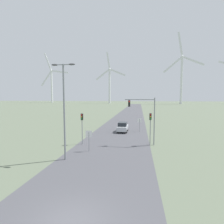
{
  "coord_description": "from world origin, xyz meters",
  "views": [
    {
      "loc": [
        3.51,
        -8.09,
        6.5
      ],
      "look_at": [
        0.0,
        14.29,
        4.61
      ],
      "focal_mm": 28.0,
      "sensor_mm": 36.0,
      "label": 1
    }
  ],
  "objects_px": {
    "stop_sign_far": "(140,122)",
    "traffic_light_mast_overhead": "(144,112)",
    "wind_turbine_left": "(110,82)",
    "traffic_light_post_near_left": "(82,122)",
    "wind_turbine_center": "(182,74)",
    "car_approaching": "(123,127)",
    "stop_sign_near": "(89,137)",
    "wind_turbine_far_left": "(52,82)",
    "traffic_light_post_near_right": "(150,122)",
    "streetlamp": "(64,101)"
  },
  "relations": [
    {
      "from": "streetlamp",
      "to": "wind_turbine_left",
      "type": "xyz_separation_m",
      "value": [
        -25.65,
        177.53,
        17.9
      ]
    },
    {
      "from": "streetlamp",
      "to": "wind_turbine_far_left",
      "type": "distance_m",
      "value": 216.94
    },
    {
      "from": "streetlamp",
      "to": "stop_sign_near",
      "type": "relative_size",
      "value": 3.93
    },
    {
      "from": "car_approaching",
      "to": "stop_sign_far",
      "type": "bearing_deg",
      "value": 11.49
    },
    {
      "from": "wind_turbine_far_left",
      "to": "wind_turbine_left",
      "type": "relative_size",
      "value": 1.09
    },
    {
      "from": "stop_sign_near",
      "to": "traffic_light_post_near_left",
      "type": "height_order",
      "value": "traffic_light_post_near_left"
    },
    {
      "from": "stop_sign_near",
      "to": "traffic_light_mast_overhead",
      "type": "relative_size",
      "value": 0.39
    },
    {
      "from": "streetlamp",
      "to": "wind_turbine_center",
      "type": "bearing_deg",
      "value": 73.7
    },
    {
      "from": "stop_sign_far",
      "to": "traffic_light_post_near_left",
      "type": "height_order",
      "value": "traffic_light_post_near_left"
    },
    {
      "from": "streetlamp",
      "to": "traffic_light_post_near_left",
      "type": "height_order",
      "value": "streetlamp"
    },
    {
      "from": "wind_turbine_far_left",
      "to": "traffic_light_post_near_left",
      "type": "bearing_deg",
      "value": -61.11
    },
    {
      "from": "car_approaching",
      "to": "wind_turbine_left",
      "type": "bearing_deg",
      "value": 100.57
    },
    {
      "from": "stop_sign_far",
      "to": "traffic_light_mast_overhead",
      "type": "distance_m",
      "value": 9.7
    },
    {
      "from": "stop_sign_far",
      "to": "traffic_light_post_near_left",
      "type": "xyz_separation_m",
      "value": [
        -7.9,
        -10.31,
        1.33
      ]
    },
    {
      "from": "traffic_light_post_near_left",
      "to": "wind_turbine_left",
      "type": "height_order",
      "value": "wind_turbine_left"
    },
    {
      "from": "traffic_light_post_near_left",
      "to": "wind_turbine_left",
      "type": "relative_size",
      "value": 0.08
    },
    {
      "from": "wind_turbine_center",
      "to": "stop_sign_near",
      "type": "bearing_deg",
      "value": -106.07
    },
    {
      "from": "traffic_light_post_near_left",
      "to": "wind_turbine_center",
      "type": "height_order",
      "value": "wind_turbine_center"
    },
    {
      "from": "traffic_light_post_near_right",
      "to": "wind_turbine_far_left",
      "type": "xyz_separation_m",
      "value": [
        -111.06,
        183.26,
        22.58
      ]
    },
    {
      "from": "streetlamp",
      "to": "wind_turbine_far_left",
      "type": "relative_size",
      "value": 0.16
    },
    {
      "from": "traffic_light_post_near_right",
      "to": "wind_turbine_left",
      "type": "relative_size",
      "value": 0.08
    },
    {
      "from": "stop_sign_near",
      "to": "traffic_light_post_near_left",
      "type": "relative_size",
      "value": 0.59
    },
    {
      "from": "traffic_light_post_near_left",
      "to": "wind_turbine_left",
      "type": "xyz_separation_m",
      "value": [
        -25.45,
        171.39,
        20.93
      ]
    },
    {
      "from": "wind_turbine_far_left",
      "to": "wind_turbine_center",
      "type": "xyz_separation_m",
      "value": [
        150.01,
        -26.07,
        3.27
      ]
    },
    {
      "from": "traffic_light_mast_overhead",
      "to": "wind_turbine_left",
      "type": "xyz_separation_m",
      "value": [
        -33.97,
        170.36,
        19.51
      ]
    },
    {
      "from": "stop_sign_far",
      "to": "traffic_light_post_near_right",
      "type": "distance_m",
      "value": 9.42
    },
    {
      "from": "traffic_light_mast_overhead",
      "to": "wind_turbine_far_left",
      "type": "distance_m",
      "value": 214.97
    },
    {
      "from": "car_approaching",
      "to": "wind_turbine_left",
      "type": "xyz_separation_m",
      "value": [
        -30.19,
        161.72,
        23.14
      ]
    },
    {
      "from": "stop_sign_far",
      "to": "traffic_light_post_near_right",
      "type": "bearing_deg",
      "value": -81.17
    },
    {
      "from": "traffic_light_mast_overhead",
      "to": "car_approaching",
      "type": "height_order",
      "value": "traffic_light_mast_overhead"
    },
    {
      "from": "streetlamp",
      "to": "wind_turbine_left",
      "type": "bearing_deg",
      "value": 98.22
    },
    {
      "from": "car_approaching",
      "to": "stop_sign_near",
      "type": "bearing_deg",
      "value": -102.9
    },
    {
      "from": "streetlamp",
      "to": "stop_sign_far",
      "type": "distance_m",
      "value": 18.68
    },
    {
      "from": "stop_sign_near",
      "to": "traffic_light_post_near_right",
      "type": "bearing_deg",
      "value": 28.55
    },
    {
      "from": "stop_sign_near",
      "to": "stop_sign_far",
      "type": "distance_m",
      "value": 14.6
    },
    {
      "from": "traffic_light_mast_overhead",
      "to": "wind_turbine_left",
      "type": "relative_size",
      "value": 0.11
    },
    {
      "from": "stop_sign_far",
      "to": "traffic_light_mast_overhead",
      "type": "xyz_separation_m",
      "value": [
        0.61,
        -9.28,
        2.75
      ]
    },
    {
      "from": "stop_sign_far",
      "to": "car_approaching",
      "type": "relative_size",
      "value": 0.62
    },
    {
      "from": "traffic_light_post_near_left",
      "to": "car_approaching",
      "type": "distance_m",
      "value": 10.99
    },
    {
      "from": "traffic_light_post_near_right",
      "to": "car_approaching",
      "type": "distance_m",
      "value": 9.98
    },
    {
      "from": "stop_sign_far",
      "to": "wind_turbine_left",
      "type": "xyz_separation_m",
      "value": [
        -33.36,
        161.08,
        22.26
      ]
    },
    {
      "from": "traffic_light_post_near_left",
      "to": "wind_turbine_center",
      "type": "distance_m",
      "value": 167.51
    },
    {
      "from": "stop_sign_far",
      "to": "streetlamp",
      "type": "bearing_deg",
      "value": -115.11
    },
    {
      "from": "traffic_light_post_near_left",
      "to": "car_approaching",
      "type": "bearing_deg",
      "value": 63.89
    },
    {
      "from": "traffic_light_mast_overhead",
      "to": "car_approaching",
      "type": "distance_m",
      "value": 10.1
    },
    {
      "from": "stop_sign_near",
      "to": "wind_turbine_far_left",
      "type": "bearing_deg",
      "value": 118.94
    },
    {
      "from": "stop_sign_far",
      "to": "car_approaching",
      "type": "bearing_deg",
      "value": -168.51
    },
    {
      "from": "car_approaching",
      "to": "traffic_light_post_near_left",
      "type": "bearing_deg",
      "value": -116.11
    },
    {
      "from": "stop_sign_far",
      "to": "car_approaching",
      "type": "distance_m",
      "value": 3.35
    },
    {
      "from": "car_approaching",
      "to": "wind_turbine_left",
      "type": "relative_size",
      "value": 0.07
    }
  ]
}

